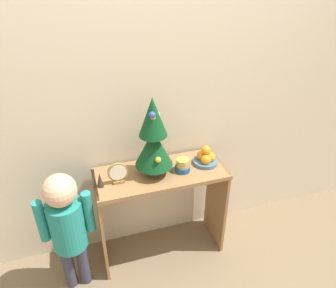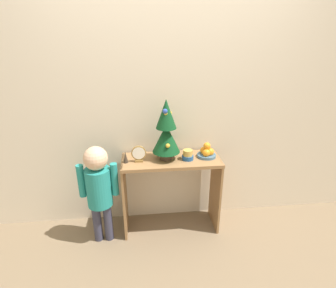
% 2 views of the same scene
% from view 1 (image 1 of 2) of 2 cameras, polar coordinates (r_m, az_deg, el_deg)
% --- Properties ---
extents(ground_plane, '(12.00, 12.00, 0.00)m').
position_cam_1_polar(ground_plane, '(2.64, 0.08, -20.54)').
color(ground_plane, '#7A664C').
extents(back_wall, '(7.00, 0.05, 2.50)m').
position_cam_1_polar(back_wall, '(2.19, -3.15, 9.15)').
color(back_wall, beige).
rests_on(back_wall, ground_plane).
extents(console_table, '(0.91, 0.37, 0.75)m').
position_cam_1_polar(console_table, '(2.36, -1.26, -8.76)').
color(console_table, olive).
rests_on(console_table, ground_plane).
extents(mini_tree, '(0.25, 0.25, 0.55)m').
position_cam_1_polar(mini_tree, '(2.08, -2.58, 1.04)').
color(mini_tree, '#4C3828').
rests_on(mini_tree, console_table).
extents(fruit_bowl, '(0.17, 0.17, 0.14)m').
position_cam_1_polar(fruit_bowl, '(2.31, 6.59, -2.41)').
color(fruit_bowl, '#476B84').
rests_on(fruit_bowl, console_table).
extents(singing_bowl, '(0.10, 0.10, 0.09)m').
position_cam_1_polar(singing_bowl, '(2.23, 2.58, -3.76)').
color(singing_bowl, '#235189').
rests_on(singing_bowl, console_table).
extents(desk_clock, '(0.13, 0.04, 0.15)m').
position_cam_1_polar(desk_clock, '(2.13, -8.72, -5.07)').
color(desk_clock, olive).
rests_on(desk_clock, console_table).
extents(figurine, '(0.05, 0.05, 0.11)m').
position_cam_1_polar(figurine, '(2.13, -11.78, -6.11)').
color(figurine, '#382D23').
rests_on(figurine, console_table).
extents(child_figure, '(0.35, 0.22, 0.95)m').
position_cam_1_polar(child_figure, '(2.20, -17.25, -12.83)').
color(child_figure, '#38384C').
rests_on(child_figure, ground_plane).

